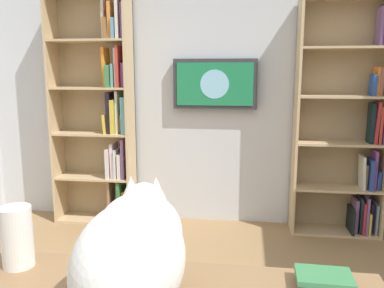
{
  "coord_description": "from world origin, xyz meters",
  "views": [
    {
      "loc": [
        -0.31,
        1.53,
        1.45
      ],
      "look_at": [
        0.04,
        -1.04,
        0.97
      ],
      "focal_mm": 37.21,
      "sensor_mm": 36.0,
      "label": 1
    }
  ],
  "objects_px": {
    "wall_mounted_tv": "(215,84)",
    "cat": "(133,250)",
    "bookshelf_right": "(103,113)",
    "bookshelf_left": "(349,127)",
    "paper_towel_roll": "(17,237)",
    "desk_book_stack": "(326,281)"
  },
  "relations": [
    {
      "from": "bookshelf_left",
      "to": "cat",
      "type": "relative_size",
      "value": 3.41
    },
    {
      "from": "bookshelf_right",
      "to": "bookshelf_left",
      "type": "bearing_deg",
      "value": -179.9
    },
    {
      "from": "desk_book_stack",
      "to": "paper_towel_roll",
      "type": "bearing_deg",
      "value": -0.24
    },
    {
      "from": "bookshelf_right",
      "to": "cat",
      "type": "xyz_separation_m",
      "value": [
        -1.02,
        2.54,
        -0.13
      ]
    },
    {
      "from": "bookshelf_left",
      "to": "paper_towel_roll",
      "type": "xyz_separation_m",
      "value": [
        1.7,
        2.35,
        -0.1
      ]
    },
    {
      "from": "wall_mounted_tv",
      "to": "bookshelf_right",
      "type": "bearing_deg",
      "value": 4.63
    },
    {
      "from": "bookshelf_left",
      "to": "desk_book_stack",
      "type": "xyz_separation_m",
      "value": [
        0.63,
        2.36,
        -0.19
      ]
    },
    {
      "from": "bookshelf_left",
      "to": "bookshelf_right",
      "type": "xyz_separation_m",
      "value": [
        2.23,
        0.0,
        0.09
      ]
    },
    {
      "from": "wall_mounted_tv",
      "to": "cat",
      "type": "relative_size",
      "value": 1.27
    },
    {
      "from": "cat",
      "to": "bookshelf_left",
      "type": "bearing_deg",
      "value": -115.5
    },
    {
      "from": "paper_towel_roll",
      "to": "desk_book_stack",
      "type": "xyz_separation_m",
      "value": [
        -1.07,
        0.0,
        -0.09
      ]
    },
    {
      "from": "paper_towel_roll",
      "to": "desk_book_stack",
      "type": "height_order",
      "value": "paper_towel_roll"
    },
    {
      "from": "bookshelf_left",
      "to": "wall_mounted_tv",
      "type": "height_order",
      "value": "bookshelf_left"
    },
    {
      "from": "wall_mounted_tv",
      "to": "desk_book_stack",
      "type": "height_order",
      "value": "wall_mounted_tv"
    },
    {
      "from": "bookshelf_right",
      "to": "desk_book_stack",
      "type": "height_order",
      "value": "bookshelf_right"
    },
    {
      "from": "bookshelf_left",
      "to": "desk_book_stack",
      "type": "relative_size",
      "value": 11.06
    },
    {
      "from": "wall_mounted_tv",
      "to": "desk_book_stack",
      "type": "relative_size",
      "value": 4.12
    },
    {
      "from": "desk_book_stack",
      "to": "bookshelf_left",
      "type": "bearing_deg",
      "value": -104.87
    },
    {
      "from": "cat",
      "to": "paper_towel_roll",
      "type": "xyz_separation_m",
      "value": [
        0.48,
        -0.19,
        -0.07
      ]
    },
    {
      "from": "bookshelf_right",
      "to": "cat",
      "type": "relative_size",
      "value": 3.57
    },
    {
      "from": "bookshelf_left",
      "to": "wall_mounted_tv",
      "type": "xyz_separation_m",
      "value": [
        1.18,
        -0.08,
        0.36
      ]
    },
    {
      "from": "bookshelf_right",
      "to": "paper_towel_roll",
      "type": "distance_m",
      "value": 2.42
    }
  ]
}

